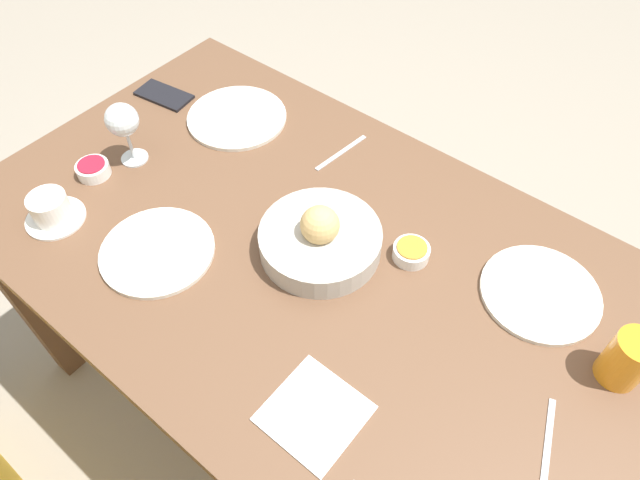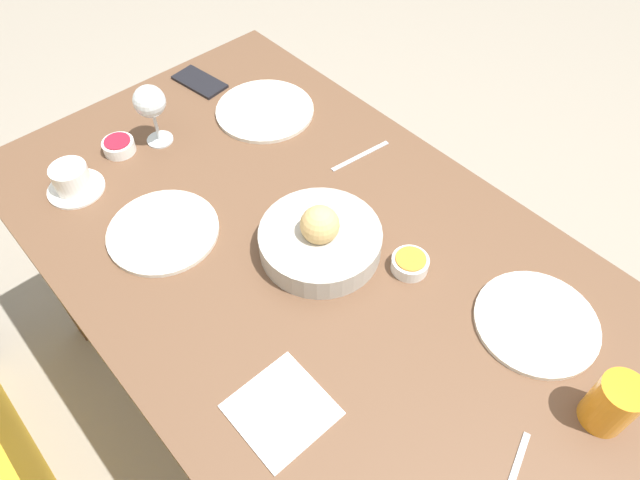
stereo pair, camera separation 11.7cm
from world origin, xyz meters
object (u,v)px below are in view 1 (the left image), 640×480
plate_near_left (540,293)px  coffee_cup (51,210)px  jam_bowl_berry (93,169)px  plate_far_center (157,251)px  cell_phone (164,95)px  plate_near_right (237,117)px  bread_basket (320,238)px  jam_bowl_honey (411,252)px  fork_silver (341,153)px  wine_glass (123,122)px  juice_glass (627,359)px  knife_silver (548,446)px  napkin (314,413)px

plate_near_left → coffee_cup: 1.03m
jam_bowl_berry → plate_far_center: bearing=167.9°
cell_phone → plate_near_right: bearing=-165.9°
jam_bowl_berry → bread_basket: bearing=-164.1°
plate_far_center → jam_bowl_honey: size_ratio=3.13×
jam_bowl_honey → fork_silver: 0.35m
wine_glass → fork_silver: size_ratio=0.92×
plate_far_center → juice_glass: size_ratio=2.15×
plate_near_right → coffee_cup: size_ratio=1.98×
knife_silver → napkin: (0.33, 0.20, 0.00)m
plate_near_right → jam_bowl_berry: bearing=71.7°
cell_phone → juice_glass: bearing=178.4°
jam_bowl_honey → cell_phone: (0.81, -0.04, -0.01)m
plate_near_right → coffee_cup: bearing=82.1°
plate_near_left → plate_near_right: 0.84m
plate_near_right → juice_glass: (-1.02, 0.09, 0.05)m
plate_near_right → napkin: plate_near_right is taller
cell_phone → bread_basket: bearing=167.6°
wine_glass → jam_bowl_berry: 0.14m
juice_glass → napkin: size_ratio=0.71×
knife_silver → fork_silver: bearing=-26.7°
knife_silver → plate_near_right: bearing=-16.1°
jam_bowl_berry → cell_phone: size_ratio=0.48×
juice_glass → bread_basket: bearing=10.5°
jam_bowl_berry → wine_glass: bearing=-108.8°
jam_bowl_berry → jam_bowl_honey: 0.75m
bread_basket → juice_glass: 0.60m
plate_near_left → coffee_cup: coffee_cup is taller
coffee_cup → napkin: coffee_cup is taller
knife_silver → plate_near_left: bearing=-62.4°
wine_glass → fork_silver: wine_glass is taller
coffee_cup → knife_silver: (-1.05, -0.21, -0.03)m
juice_glass → napkin: (0.37, 0.39, -0.05)m
jam_bowl_berry → napkin: size_ratio=0.49×
jam_bowl_honey → coffee_cup: bearing=31.1°
napkin → cell_phone: (0.87, -0.43, 0.00)m
jam_bowl_berry → napkin: 0.78m
plate_near_left → cell_phone: plate_near_left is taller
bread_basket → juice_glass: bread_basket is taller
napkin → cell_phone: size_ratio=0.98×
juice_glass → cell_phone: juice_glass is taller
napkin → fork_silver: bearing=-56.4°
plate_near_right → jam_bowl_honey: size_ratio=3.33×
plate_near_right → wine_glass: size_ratio=1.62×
plate_far_center → knife_silver: (-0.81, -0.13, -0.00)m
plate_far_center → bread_basket: bearing=-139.5°
coffee_cup → knife_silver: coffee_cup is taller
jam_bowl_berry → cell_phone: bearing=-71.6°
bread_basket → knife_silver: bearing=171.1°
plate_far_center → knife_silver: 0.82m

